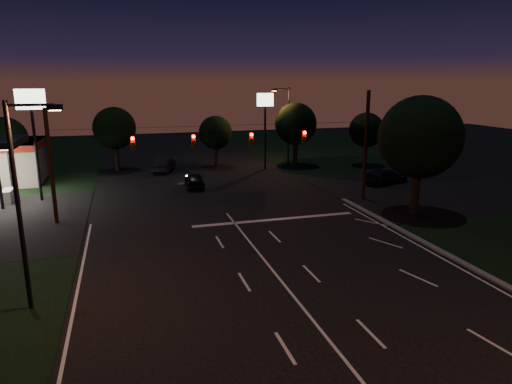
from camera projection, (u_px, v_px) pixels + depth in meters
name	position (u px, v px, depth m)	size (l,w,h in m)	color
ground	(292.00, 295.00, 21.31)	(140.00, 140.00, 0.00)	black
cross_street_right	(436.00, 190.00, 41.65)	(20.00, 16.00, 0.02)	black
center_line	(354.00, 371.00, 15.71)	(0.14, 40.00, 0.01)	silver
stop_bar	(275.00, 219.00, 32.85)	(12.00, 0.50, 0.01)	silver
utility_pole_right	(363.00, 199.00, 38.55)	(0.30, 0.30, 9.00)	black
utility_pole_left	(57.00, 223.00, 32.04)	(0.28, 0.28, 8.00)	black
signal_span	(223.00, 139.00, 33.95)	(24.00, 0.40, 1.56)	black
pole_sign_left_near	(32.00, 116.00, 36.37)	(2.20, 0.30, 9.10)	black
pole_sign_right	(265.00, 113.00, 49.97)	(1.80, 0.30, 8.40)	black
street_light_left	(23.00, 192.00, 18.88)	(2.20, 0.35, 9.00)	black
street_light_right_far	(287.00, 120.00, 52.95)	(2.20, 0.35, 9.00)	black
tree_right_near	(419.00, 138.00, 33.10)	(6.00, 6.00, 8.76)	black
tree_far_a	(5.00, 140.00, 43.50)	(4.20, 4.20, 6.42)	black
tree_far_b	(115.00, 129.00, 49.87)	(4.60, 4.60, 6.98)	black
tree_far_c	(215.00, 133.00, 52.07)	(3.80, 3.80, 5.86)	black
tree_far_d	(295.00, 124.00, 52.45)	(4.80, 4.80, 7.30)	black
tree_far_e	(366.00, 130.00, 52.90)	(4.00, 4.00, 6.18)	black
car_oncoming_a	(195.00, 180.00, 42.52)	(1.66, 4.13, 1.41)	black
car_oncoming_b	(164.00, 165.00, 49.89)	(1.66, 4.76, 1.57)	black
car_cross	(386.00, 176.00, 44.07)	(2.04, 5.02, 1.46)	black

